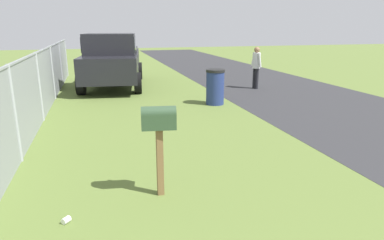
% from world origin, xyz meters
% --- Properties ---
extents(mailbox, '(0.27, 0.50, 1.32)m').
position_xyz_m(mailbox, '(6.18, 1.12, 1.05)').
color(mailbox, brown).
rests_on(mailbox, ground).
extents(pickup_truck, '(5.45, 2.79, 2.09)m').
position_xyz_m(pickup_truck, '(15.60, 1.31, 1.11)').
color(pickup_truck, black).
rests_on(pickup_truck, ground).
extents(trash_bin, '(0.58, 0.58, 1.08)m').
position_xyz_m(trash_bin, '(11.53, -1.57, 0.55)').
color(trash_bin, navy).
rests_on(trash_bin, ground).
extents(pedestrian, '(0.48, 0.30, 1.60)m').
position_xyz_m(pedestrian, '(13.71, -3.99, 0.92)').
color(pedestrian, black).
rests_on(pedestrian, ground).
extents(fence_section, '(19.78, 0.07, 1.75)m').
position_xyz_m(fence_section, '(9.49, 3.34, 0.95)').
color(fence_section, '#9EA3A8').
rests_on(fence_section, ground).
extents(litter_cup_midfield_a, '(0.13, 0.13, 0.08)m').
position_xyz_m(litter_cup_midfield_a, '(5.74, 2.39, 0.04)').
color(litter_cup_midfield_a, white).
rests_on(litter_cup_midfield_a, ground).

